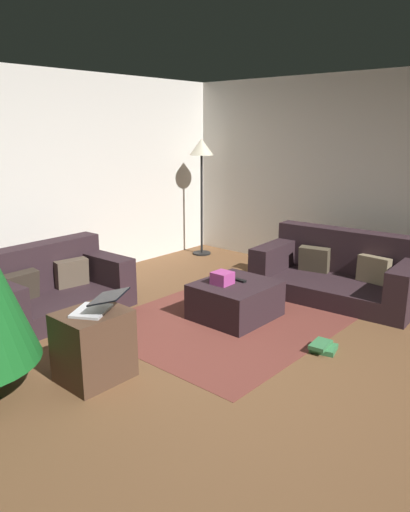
{
  "coord_description": "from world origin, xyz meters",
  "views": [
    {
      "loc": [
        -2.85,
        -2.21,
        1.93
      ],
      "look_at": [
        0.45,
        0.71,
        0.75
      ],
      "focal_mm": 33.83,
      "sensor_mm": 36.0,
      "label": 1
    }
  ],
  "objects_px": {
    "laptop": "(98,306)",
    "couch_right": "(340,273)",
    "book_stack": "(323,347)",
    "tv_remote": "(239,280)",
    "side_table": "(94,346)",
    "ottoman": "(235,300)",
    "couch_left": "(49,288)",
    "gift_box": "(222,278)",
    "corner_lamp": "(202,156)"
  },
  "relations": [
    {
      "from": "laptop",
      "to": "couch_right",
      "type": "bearing_deg",
      "value": -9.19
    },
    {
      "from": "laptop",
      "to": "book_stack",
      "type": "bearing_deg",
      "value": -33.76
    },
    {
      "from": "couch_right",
      "to": "book_stack",
      "type": "bearing_deg",
      "value": 106.94
    },
    {
      "from": "tv_remote",
      "to": "book_stack",
      "type": "height_order",
      "value": "tv_remote"
    },
    {
      "from": "side_table",
      "to": "book_stack",
      "type": "distance_m",
      "value": 1.99
    },
    {
      "from": "ottoman",
      "to": "laptop",
      "type": "distance_m",
      "value": 1.77
    },
    {
      "from": "couch_left",
      "to": "couch_right",
      "type": "distance_m",
      "value": 3.3
    },
    {
      "from": "gift_box",
      "to": "book_stack",
      "type": "xyz_separation_m",
      "value": [
        0.01,
        -1.15,
        -0.4
      ]
    },
    {
      "from": "couch_right",
      "to": "side_table",
      "type": "bearing_deg",
      "value": 75.68
    },
    {
      "from": "laptop",
      "to": "side_table",
      "type": "bearing_deg",
      "value": 120.32
    },
    {
      "from": "tv_remote",
      "to": "book_stack",
      "type": "distance_m",
      "value": 1.15
    },
    {
      "from": "couch_left",
      "to": "book_stack",
      "type": "xyz_separation_m",
      "value": [
        1.11,
        -2.63,
        -0.24
      ]
    },
    {
      "from": "couch_right",
      "to": "corner_lamp",
      "type": "xyz_separation_m",
      "value": [
        0.34,
        2.5,
        1.23
      ]
    },
    {
      "from": "couch_right",
      "to": "ottoman",
      "type": "relative_size",
      "value": 2.37
    },
    {
      "from": "ottoman",
      "to": "laptop",
      "type": "height_order",
      "value": "laptop"
    },
    {
      "from": "laptop",
      "to": "corner_lamp",
      "type": "height_order",
      "value": "corner_lamp"
    },
    {
      "from": "gift_box",
      "to": "side_table",
      "type": "relative_size",
      "value": 0.33
    },
    {
      "from": "laptop",
      "to": "gift_box",
      "type": "bearing_deg",
      "value": 2.99
    },
    {
      "from": "gift_box",
      "to": "tv_remote",
      "type": "xyz_separation_m",
      "value": [
        0.19,
        -0.07,
        -0.05
      ]
    },
    {
      "from": "couch_right",
      "to": "book_stack",
      "type": "height_order",
      "value": "couch_right"
    },
    {
      "from": "book_stack",
      "to": "ottoman",
      "type": "bearing_deg",
      "value": 84.12
    },
    {
      "from": "corner_lamp",
      "to": "tv_remote",
      "type": "bearing_deg",
      "value": -129.41
    },
    {
      "from": "side_table",
      "to": "book_stack",
      "type": "xyz_separation_m",
      "value": [
        1.63,
        -1.12,
        -0.24
      ]
    },
    {
      "from": "ottoman",
      "to": "couch_left",
      "type": "bearing_deg",
      "value": 127.98
    },
    {
      "from": "gift_box",
      "to": "tv_remote",
      "type": "relative_size",
      "value": 1.17
    },
    {
      "from": "laptop",
      "to": "ottoman",
      "type": "bearing_deg",
      "value": 0.09
    },
    {
      "from": "couch_left",
      "to": "gift_box",
      "type": "xyz_separation_m",
      "value": [
        1.1,
        -1.48,
        0.16
      ]
    },
    {
      "from": "tv_remote",
      "to": "laptop",
      "type": "bearing_deg",
      "value": -176.02
    },
    {
      "from": "couch_left",
      "to": "gift_box",
      "type": "height_order",
      "value": "couch_left"
    },
    {
      "from": "couch_right",
      "to": "ottoman",
      "type": "xyz_separation_m",
      "value": [
        -1.36,
        0.5,
        -0.09
      ]
    },
    {
      "from": "tv_remote",
      "to": "laptop",
      "type": "distance_m",
      "value": 1.8
    },
    {
      "from": "tv_remote",
      "to": "laptop",
      "type": "height_order",
      "value": "laptop"
    },
    {
      "from": "corner_lamp",
      "to": "couch_right",
      "type": "bearing_deg",
      "value": -97.82
    },
    {
      "from": "tv_remote",
      "to": "side_table",
      "type": "relative_size",
      "value": 0.28
    },
    {
      "from": "tv_remote",
      "to": "side_table",
      "type": "xyz_separation_m",
      "value": [
        -1.81,
        0.04,
        -0.11
      ]
    },
    {
      "from": "gift_box",
      "to": "laptop",
      "type": "height_order",
      "value": "laptop"
    },
    {
      "from": "side_table",
      "to": "corner_lamp",
      "type": "relative_size",
      "value": 0.32
    },
    {
      "from": "couch_left",
      "to": "book_stack",
      "type": "distance_m",
      "value": 2.87
    },
    {
      "from": "couch_left",
      "to": "laptop",
      "type": "height_order",
      "value": "laptop"
    },
    {
      "from": "couch_left",
      "to": "corner_lamp",
      "type": "height_order",
      "value": "corner_lamp"
    },
    {
      "from": "couch_left",
      "to": "tv_remote",
      "type": "xyz_separation_m",
      "value": [
        1.29,
        -1.55,
        0.11
      ]
    },
    {
      "from": "couch_right",
      "to": "ottoman",
      "type": "distance_m",
      "value": 1.45
    },
    {
      "from": "ottoman",
      "to": "gift_box",
      "type": "height_order",
      "value": "gift_box"
    },
    {
      "from": "couch_left",
      "to": "laptop",
      "type": "bearing_deg",
      "value": 70.4
    },
    {
      "from": "couch_left",
      "to": "couch_right",
      "type": "xyz_separation_m",
      "value": [
        2.58,
        -2.06,
        -0.0
      ]
    },
    {
      "from": "ottoman",
      "to": "gift_box",
      "type": "relative_size",
      "value": 4.24
    },
    {
      "from": "couch_right",
      "to": "tv_remote",
      "type": "bearing_deg",
      "value": 64.21
    },
    {
      "from": "book_stack",
      "to": "corner_lamp",
      "type": "distance_m",
      "value": 3.86
    },
    {
      "from": "tv_remote",
      "to": "couch_right",
      "type": "bearing_deg",
      "value": -17.82
    },
    {
      "from": "couch_right",
      "to": "tv_remote",
      "type": "distance_m",
      "value": 1.39
    }
  ]
}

